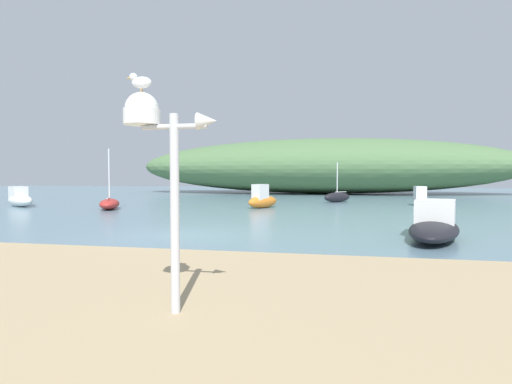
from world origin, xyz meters
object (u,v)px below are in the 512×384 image
(motorboat_centre_water, at_px, (20,199))
(sailboat_west_reach, at_px, (109,204))
(motorboat_near_shore, at_px, (421,199))
(motorboat_far_left, at_px, (434,225))
(seagull_on_radar, at_px, (140,81))
(motorboat_east_reach, at_px, (262,199))
(sailboat_far_right, at_px, (337,197))
(mast_structure, at_px, (154,133))

(motorboat_centre_water, relative_size, sailboat_west_reach, 0.91)
(motorboat_near_shore, distance_m, sailboat_west_reach, 20.05)
(motorboat_near_shore, bearing_deg, motorboat_far_left, -99.65)
(seagull_on_radar, xyz_separation_m, motorboat_east_reach, (-1.95, 19.61, -2.70))
(sailboat_west_reach, distance_m, sailboat_far_right, 16.33)
(motorboat_far_left, height_order, motorboat_east_reach, motorboat_east_reach)
(sailboat_west_reach, bearing_deg, motorboat_centre_water, 173.70)
(motorboat_east_reach, bearing_deg, sailboat_west_reach, -162.95)
(motorboat_far_left, xyz_separation_m, motorboat_centre_water, (-23.37, 9.10, 0.07))
(mast_structure, bearing_deg, motorboat_near_shore, 71.20)
(sailboat_west_reach, bearing_deg, sailboat_far_right, 34.32)
(mast_structure, distance_m, motorboat_near_shore, 24.83)
(motorboat_far_left, relative_size, sailboat_far_right, 1.51)
(motorboat_far_left, height_order, motorboat_centre_water, motorboat_centre_water)
(motorboat_far_left, bearing_deg, motorboat_east_reach, 124.43)
(seagull_on_radar, bearing_deg, motorboat_far_left, 56.69)
(motorboat_far_left, bearing_deg, seagull_on_radar, -123.31)
(sailboat_far_right, bearing_deg, sailboat_west_reach, -145.68)
(seagull_on_radar, bearing_deg, sailboat_far_right, 84.15)
(motorboat_far_left, distance_m, motorboat_centre_water, 25.08)
(motorboat_centre_water, relative_size, sailboat_far_right, 1.09)
(mast_structure, bearing_deg, motorboat_far_left, 57.54)
(motorboat_far_left, xyz_separation_m, motorboat_near_shore, (2.53, 14.86, 0.02))
(motorboat_east_reach, bearing_deg, seagull_on_radar, -84.32)
(motorboat_centre_water, distance_m, sailboat_far_right, 22.10)
(motorboat_centre_water, bearing_deg, seagull_on_radar, -44.87)
(sailboat_far_right, bearing_deg, mast_structure, -95.46)
(motorboat_near_shore, distance_m, motorboat_centre_water, 26.53)
(motorboat_near_shore, height_order, motorboat_east_reach, motorboat_east_reach)
(mast_structure, height_order, motorboat_centre_water, mast_structure)
(seagull_on_radar, distance_m, sailboat_far_right, 26.40)
(mast_structure, relative_size, motorboat_far_left, 0.63)
(mast_structure, bearing_deg, motorboat_centre_water, 135.42)
(mast_structure, distance_m, motorboat_centre_water, 25.25)
(sailboat_west_reach, height_order, motorboat_east_reach, sailboat_west_reach)
(seagull_on_radar, xyz_separation_m, motorboat_far_left, (5.63, 8.56, -2.80))
(seagull_on_radar, xyz_separation_m, motorboat_near_shore, (8.15, 23.42, -2.78))
(motorboat_far_left, relative_size, motorboat_east_reach, 1.64)
(seagull_on_radar, distance_m, motorboat_east_reach, 19.90)
(sailboat_far_right, bearing_deg, motorboat_east_reach, -125.49)
(mast_structure, relative_size, sailboat_west_reach, 0.80)
(seagull_on_radar, relative_size, motorboat_near_shore, 0.14)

